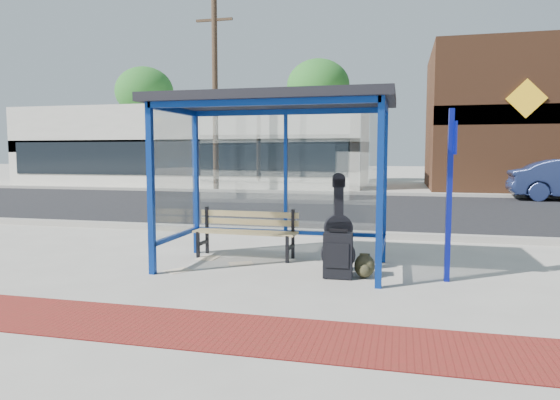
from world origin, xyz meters
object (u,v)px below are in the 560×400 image
(bench, at_px, (246,230))
(backpack, at_px, (364,266))
(guitar_bag, at_px, (338,238))
(suitcase, at_px, (338,255))

(bench, xyz_separation_m, backpack, (1.90, -0.89, -0.28))
(guitar_bag, xyz_separation_m, backpack, (0.39, -0.31, -0.32))
(bench, xyz_separation_m, guitar_bag, (1.51, -0.58, 0.03))
(bench, height_order, suitcase, bench)
(guitar_bag, bearing_deg, backpack, -53.84)
(guitar_bag, xyz_separation_m, suitcase, (0.05, -0.40, -0.17))
(suitcase, relative_size, backpack, 2.04)
(guitar_bag, bearing_deg, bench, 143.71)
(bench, distance_m, suitcase, 1.85)
(bench, relative_size, suitcase, 2.52)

